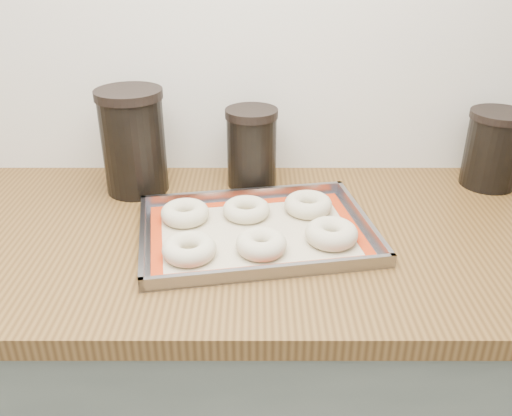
{
  "coord_description": "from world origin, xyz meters",
  "views": [
    {
      "loc": [
        -0.16,
        0.7,
        1.45
      ],
      "look_at": [
        -0.16,
        1.65,
        0.96
      ],
      "focal_mm": 38.0,
      "sensor_mm": 36.0,
      "label": 1
    }
  ],
  "objects_px": {
    "bagel_back_left": "(185,213)",
    "canister_left": "(133,141)",
    "bagel_back_right": "(308,204)",
    "canister_right": "(494,149)",
    "bagel_back_mid": "(246,209)",
    "baking_tray": "(256,231)",
    "bagel_front_mid": "(261,244)",
    "bagel_front_left": "(189,249)",
    "bagel_front_right": "(331,233)",
    "canister_mid": "(252,148)"
  },
  "relations": [
    {
      "from": "bagel_back_right",
      "to": "canister_mid",
      "type": "relative_size",
      "value": 0.55
    },
    {
      "from": "bagel_front_left",
      "to": "bagel_front_right",
      "type": "bearing_deg",
      "value": 11.31
    },
    {
      "from": "bagel_back_left",
      "to": "canister_right",
      "type": "relative_size",
      "value": 0.55
    },
    {
      "from": "bagel_front_mid",
      "to": "canister_mid",
      "type": "xyz_separation_m",
      "value": [
        -0.02,
        0.32,
        0.07
      ]
    },
    {
      "from": "bagel_back_right",
      "to": "baking_tray",
      "type": "bearing_deg",
      "value": -141.33
    },
    {
      "from": "bagel_back_left",
      "to": "bagel_back_right",
      "type": "xyz_separation_m",
      "value": [
        0.26,
        0.04,
        -0.0
      ]
    },
    {
      "from": "baking_tray",
      "to": "bagel_back_left",
      "type": "height_order",
      "value": "bagel_back_left"
    },
    {
      "from": "baking_tray",
      "to": "canister_right",
      "type": "xyz_separation_m",
      "value": [
        0.56,
        0.24,
        0.08
      ]
    },
    {
      "from": "baking_tray",
      "to": "bagel_front_mid",
      "type": "bearing_deg",
      "value": -82.51
    },
    {
      "from": "bagel_front_right",
      "to": "bagel_back_right",
      "type": "xyz_separation_m",
      "value": [
        -0.03,
        0.13,
        -0.0
      ]
    },
    {
      "from": "bagel_back_mid",
      "to": "bagel_front_left",
      "type": "bearing_deg",
      "value": -122.45
    },
    {
      "from": "canister_right",
      "to": "canister_mid",
      "type": "bearing_deg",
      "value": 179.96
    },
    {
      "from": "canister_left",
      "to": "canister_right",
      "type": "height_order",
      "value": "canister_left"
    },
    {
      "from": "bagel_front_right",
      "to": "bagel_back_left",
      "type": "height_order",
      "value": "bagel_front_right"
    },
    {
      "from": "canister_mid",
      "to": "bagel_back_left",
      "type": "bearing_deg",
      "value": -125.67
    },
    {
      "from": "baking_tray",
      "to": "bagel_front_mid",
      "type": "xyz_separation_m",
      "value": [
        0.01,
        -0.08,
        0.02
      ]
    },
    {
      "from": "canister_left",
      "to": "bagel_back_mid",
      "type": "bearing_deg",
      "value": -29.22
    },
    {
      "from": "baking_tray",
      "to": "canister_left",
      "type": "distance_m",
      "value": 0.37
    },
    {
      "from": "bagel_front_mid",
      "to": "baking_tray",
      "type": "bearing_deg",
      "value": 97.49
    },
    {
      "from": "baking_tray",
      "to": "canister_mid",
      "type": "distance_m",
      "value": 0.26
    },
    {
      "from": "baking_tray",
      "to": "bagel_front_right",
      "type": "bearing_deg",
      "value": -14.53
    },
    {
      "from": "bagel_front_mid",
      "to": "canister_mid",
      "type": "relative_size",
      "value": 0.52
    },
    {
      "from": "bagel_front_left",
      "to": "bagel_back_right",
      "type": "relative_size",
      "value": 0.99
    },
    {
      "from": "bagel_front_left",
      "to": "canister_right",
      "type": "distance_m",
      "value": 0.76
    },
    {
      "from": "bagel_front_mid",
      "to": "bagel_back_left",
      "type": "height_order",
      "value": "bagel_front_mid"
    },
    {
      "from": "canister_mid",
      "to": "bagel_front_left",
      "type": "bearing_deg",
      "value": -108.71
    },
    {
      "from": "canister_mid",
      "to": "canister_right",
      "type": "height_order",
      "value": "canister_mid"
    },
    {
      "from": "bagel_front_mid",
      "to": "bagel_back_right",
      "type": "distance_m",
      "value": 0.2
    },
    {
      "from": "bagel_front_mid",
      "to": "bagel_back_mid",
      "type": "bearing_deg",
      "value": 101.87
    },
    {
      "from": "bagel_back_mid",
      "to": "canister_mid",
      "type": "distance_m",
      "value": 0.19
    },
    {
      "from": "bagel_back_left",
      "to": "canister_left",
      "type": "xyz_separation_m",
      "value": [
        -0.13,
        0.16,
        0.1
      ]
    },
    {
      "from": "baking_tray",
      "to": "canister_mid",
      "type": "relative_size",
      "value": 2.72
    },
    {
      "from": "bagel_back_left",
      "to": "bagel_back_mid",
      "type": "xyz_separation_m",
      "value": [
        0.13,
        0.02,
        -0.0
      ]
    },
    {
      "from": "canister_right",
      "to": "bagel_back_mid",
      "type": "bearing_deg",
      "value": -163.38
    },
    {
      "from": "bagel_front_right",
      "to": "bagel_back_left",
      "type": "xyz_separation_m",
      "value": [
        -0.3,
        0.09,
        -0.0
      ]
    },
    {
      "from": "bagel_back_mid",
      "to": "canister_right",
      "type": "relative_size",
      "value": 0.55
    },
    {
      "from": "baking_tray",
      "to": "bagel_back_left",
      "type": "bearing_deg",
      "value": 161.17
    },
    {
      "from": "canister_left",
      "to": "canister_right",
      "type": "bearing_deg",
      "value": 1.92
    },
    {
      "from": "baking_tray",
      "to": "canister_right",
      "type": "bearing_deg",
      "value": 23.52
    },
    {
      "from": "canister_left",
      "to": "baking_tray",
      "type": "bearing_deg",
      "value": -37.55
    },
    {
      "from": "bagel_back_left",
      "to": "bagel_front_left",
      "type": "bearing_deg",
      "value": -80.21
    },
    {
      "from": "canister_left",
      "to": "canister_mid",
      "type": "distance_m",
      "value": 0.27
    },
    {
      "from": "baking_tray",
      "to": "bagel_back_left",
      "type": "xyz_separation_m",
      "value": [
        -0.15,
        0.05,
        0.02
      ]
    },
    {
      "from": "bagel_front_right",
      "to": "canister_left",
      "type": "height_order",
      "value": "canister_left"
    },
    {
      "from": "bagel_back_right",
      "to": "bagel_front_left",
      "type": "bearing_deg",
      "value": -142.37
    },
    {
      "from": "canister_mid",
      "to": "canister_right",
      "type": "relative_size",
      "value": 1.03
    },
    {
      "from": "bagel_front_left",
      "to": "canister_left",
      "type": "xyz_separation_m",
      "value": [
        -0.16,
        0.31,
        0.1
      ]
    },
    {
      "from": "bagel_front_mid",
      "to": "canister_mid",
      "type": "bearing_deg",
      "value": 93.64
    },
    {
      "from": "bagel_front_left",
      "to": "canister_mid",
      "type": "xyz_separation_m",
      "value": [
        0.11,
        0.34,
        0.07
      ]
    },
    {
      "from": "canister_mid",
      "to": "bagel_back_mid",
      "type": "bearing_deg",
      "value": -93.43
    }
  ]
}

